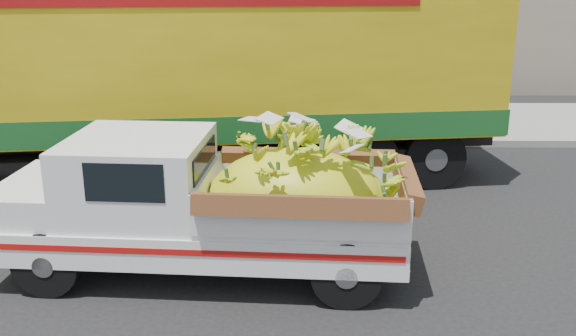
{
  "coord_description": "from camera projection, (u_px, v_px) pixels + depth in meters",
  "views": [
    {
      "loc": [
        2.5,
        -7.31,
        3.71
      ],
      "look_at": [
        2.42,
        0.74,
        1.23
      ],
      "focal_mm": 40.0,
      "sensor_mm": 36.0,
      "label": 1
    }
  ],
  "objects": [
    {
      "name": "ground",
      "position": [
        96.0,
        277.0,
        8.1
      ],
      "size": [
        100.0,
        100.0,
        0.0
      ],
      "primitive_type": "plane",
      "color": "black",
      "rests_on": "ground"
    },
    {
      "name": "curb",
      "position": [
        182.0,
        142.0,
        14.21
      ],
      "size": [
        60.0,
        0.25,
        0.15
      ],
      "primitive_type": "cube",
      "color": "gray",
      "rests_on": "ground"
    },
    {
      "name": "sidewalk",
      "position": [
        196.0,
        121.0,
        16.22
      ],
      "size": [
        60.0,
        4.0,
        0.14
      ],
      "primitive_type": "cube",
      "color": "gray",
      "rests_on": "ground"
    },
    {
      "name": "pickup_truck",
      "position": [
        233.0,
        202.0,
        7.99
      ],
      "size": [
        5.14,
        2.17,
        1.76
      ],
      "rotation": [
        0.0,
        0.0,
        -0.07
      ],
      "color": "black",
      "rests_on": "ground"
    },
    {
      "name": "semi_trailer",
      "position": [
        164.0,
        65.0,
        11.27
      ],
      "size": [
        12.05,
        4.01,
        3.8
      ],
      "rotation": [
        0.0,
        0.0,
        0.13
      ],
      "color": "black",
      "rests_on": "ground"
    }
  ]
}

